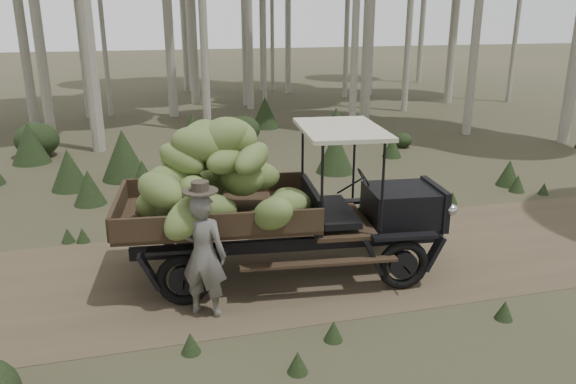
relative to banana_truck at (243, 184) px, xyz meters
name	(u,v)px	position (x,y,z in m)	size (l,w,h in m)	color
ground	(364,258)	(2.27, 0.21, -1.68)	(120.00, 120.00, 0.00)	#473D2B
dirt_track	(364,258)	(2.27, 0.21, -1.67)	(70.00, 4.00, 0.01)	brown
banana_truck	(243,184)	(0.00, 0.00, 0.00)	(5.71, 2.88, 2.89)	black
farmer	(203,254)	(-0.79, -1.03, -0.70)	(0.83, 0.74, 2.08)	#5E5B56
undergrowth	(251,237)	(0.21, 0.53, -1.17)	(23.62, 22.98, 1.36)	#233319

